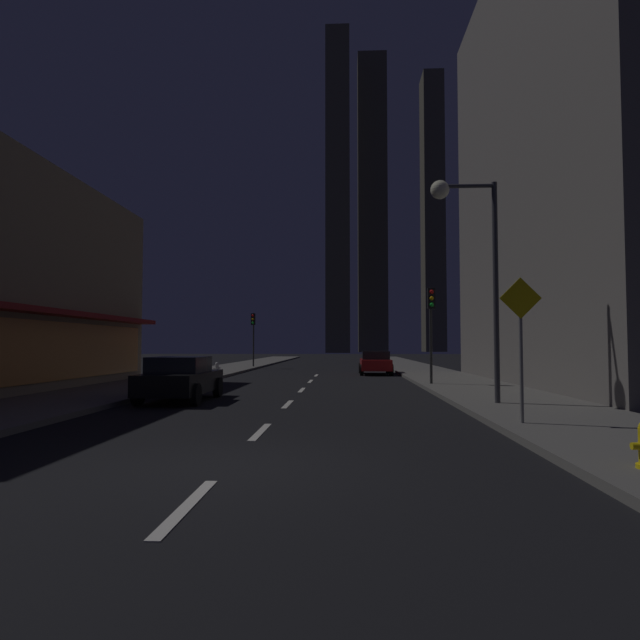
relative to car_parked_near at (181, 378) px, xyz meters
The scene contains 15 objects.
ground_plane 23.10m from the car_parked_near, 81.03° to the left, with size 78.00×136.00×0.10m, color black.
sidewalk_right 25.15m from the car_parked_near, 65.07° to the left, with size 4.00×76.00×0.15m, color #605E59.
sidewalk_left 23.06m from the car_parked_near, 98.48° to the left, with size 4.00×76.00×0.15m, color #605E59.
lane_marking_center 4.09m from the car_parked_near, 26.60° to the left, with size 0.16×28.20×0.01m.
building_apartment_right 21.57m from the car_parked_near, 20.60° to the left, with size 11.00×20.00×20.60m, color slate.
skyscraper_distant_tall 115.80m from the car_parked_near, 88.20° to the left, with size 5.67×8.42×77.40m, color brown.
skyscraper_distant_mid 128.57m from the car_parked_near, 84.26° to the left, with size 7.51×7.86×78.04m, color #524E3D.
skyscraper_distant_short 138.31m from the car_parked_near, 77.31° to the left, with size 5.58×8.77×76.70m, color brown.
car_parked_near is the anchor object (origin of this frame).
car_parked_far 17.70m from the car_parked_near, 65.99° to the left, with size 1.98×4.24×1.45m.
fire_hydrant_far_left 14.50m from the car_parked_near, 99.13° to the left, with size 0.42×0.30×0.65m.
traffic_light_near_right 11.27m from the car_parked_near, 34.22° to the left, with size 0.32×0.48×4.20m.
traffic_light_far_left 24.60m from the car_parked_near, 94.45° to the left, with size 0.32×0.48×4.20m.
street_lamp_right 10.06m from the car_parked_near, ahead, with size 1.96×0.56×6.58m.
pedestrian_crossing_sign 10.77m from the car_parked_near, 30.61° to the right, with size 0.91×0.08×3.15m.
Camera 1 is at (1.81, -8.07, 1.83)m, focal length 30.05 mm.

